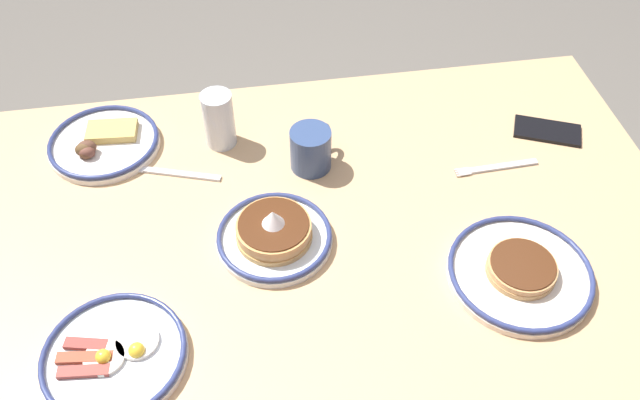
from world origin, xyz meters
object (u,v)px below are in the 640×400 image
plate_far_side (114,355)px  drinking_glass (219,122)px  plate_near_main (274,234)px  plate_far_companion (103,143)px  coffee_mug (311,148)px  fork_far (174,173)px  cell_phone (547,131)px  fork_near (496,167)px  plate_center_pancakes (520,272)px

plate_far_side → drinking_glass: 0.55m
plate_near_main → plate_far_companion: 0.46m
plate_far_companion → coffee_mug: size_ratio=2.28×
drinking_glass → fork_far: drinking_glass is taller
plate_far_side → fork_far: size_ratio=1.24×
plate_near_main → coffee_mug: (-0.10, -0.20, 0.03)m
plate_far_companion → fork_far: 0.18m
plate_near_main → cell_phone: size_ratio=1.53×
plate_far_side → fork_far: bearing=-103.4°
cell_phone → fork_near: size_ratio=0.79×
plate_far_companion → drinking_glass: size_ratio=1.86×
plate_far_companion → coffee_mug: coffee_mug is taller
plate_far_companion → fork_far: size_ratio=1.23×
fork_near → drinking_glass: bearing=-17.2°
plate_center_pancakes → fork_far: (0.62, -0.37, -0.01)m
coffee_mug → plate_center_pancakes: bearing=133.2°
plate_center_pancakes → cell_phone: 0.42m
plate_center_pancakes → coffee_mug: 0.48m
coffee_mug → cell_phone: 0.54m
drinking_glass → fork_near: bearing=162.8°
plate_far_companion → plate_far_side: bearing=95.2°
cell_phone → plate_center_pancakes: bearing=84.5°
coffee_mug → plate_far_companion: bearing=-15.8°
plate_far_side → cell_phone: (-0.92, -0.42, -0.01)m
drinking_glass → plate_far_side: bearing=67.9°
plate_center_pancakes → plate_far_side: bearing=4.3°
cell_phone → fork_far: 0.82m
fork_far → plate_far_companion: bearing=-35.6°
fork_far → plate_center_pancakes: bearing=149.2°
plate_near_main → plate_center_pancakes: 0.46m
coffee_mug → cell_phone: size_ratio=0.72×
plate_far_side → cell_phone: plate_far_side is taller
plate_near_main → plate_far_side: bearing=35.8°
plate_near_main → fork_far: (0.19, -0.21, -0.02)m
cell_phone → fork_near: bearing=54.7°
plate_center_pancakes → drinking_glass: drinking_glass is taller
plate_far_side → drinking_glass: drinking_glass is taller
plate_near_main → cell_phone: 0.67m
cell_phone → plate_far_side: bearing=48.2°
coffee_mug → fork_far: size_ratio=0.54×
plate_far_companion → drinking_glass: bearing=175.1°
plate_far_side → fork_near: (-0.77, -0.33, -0.01)m
plate_far_side → drinking_glass: (-0.21, -0.51, 0.04)m
drinking_glass → fork_near: (-0.57, 0.18, -0.05)m
plate_near_main → fork_near: (-0.48, -0.12, -0.02)m
plate_near_main → coffee_mug: coffee_mug is taller
plate_far_companion → cell_phone: bearing=173.8°
plate_near_main → plate_far_side: (0.29, 0.21, -0.01)m
fork_near → fork_far: size_ratio=0.94×
plate_far_companion → plate_far_side: size_ratio=0.99×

